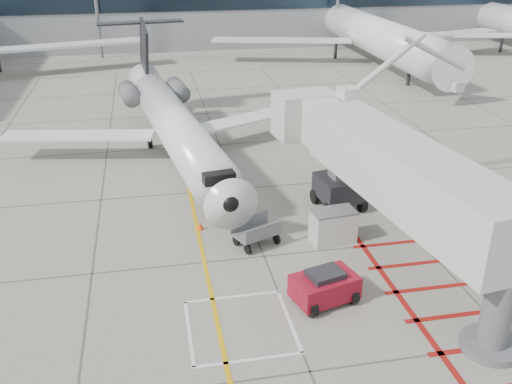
{
  "coord_description": "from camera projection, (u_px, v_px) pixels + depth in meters",
  "views": [
    {
      "loc": [
        -4.86,
        -19.0,
        14.17
      ],
      "look_at": [
        0.0,
        6.0,
        2.5
      ],
      "focal_mm": 40.0,
      "sensor_mm": 36.0,
      "label": 1
    }
  ],
  "objects": [
    {
      "name": "cone_side",
      "position": [
        253.0,
        228.0,
        29.29
      ],
      "size": [
        0.39,
        0.39,
        0.54
      ],
      "primitive_type": "cone",
      "color": "#F3440C",
      "rests_on": "ground_plane"
    },
    {
      "name": "pushback_tug",
      "position": [
        325.0,
        286.0,
        23.68
      ],
      "size": [
        2.98,
        2.29,
        1.54
      ],
      "primitive_type": null,
      "rotation": [
        0.0,
        0.0,
        0.27
      ],
      "color": "maroon",
      "rests_on": "ground_plane"
    },
    {
      "name": "cone_nose",
      "position": [
        200.0,
        225.0,
        29.67
      ],
      "size": [
        0.32,
        0.32,
        0.45
      ],
      "primitive_type": "cone",
      "color": "#EB490C",
      "rests_on": "ground_plane"
    },
    {
      "name": "ground_power_unit",
      "position": [
        333.0,
        226.0,
        28.32
      ],
      "size": [
        2.24,
        1.45,
        1.69
      ],
      "primitive_type": null,
      "rotation": [
        0.0,
        0.0,
        0.1
      ],
      "color": "beige",
      "rests_on": "ground_plane"
    },
    {
      "name": "baggage_cart",
      "position": [
        256.0,
        232.0,
        28.05
      ],
      "size": [
        2.55,
        2.13,
        1.38
      ],
      "primitive_type": null,
      "rotation": [
        0.0,
        0.0,
        0.41
      ],
      "color": "#5C5D62",
      "rests_on": "ground_plane"
    },
    {
      "name": "jet_bridge",
      "position": [
        404.0,
        186.0,
        25.34
      ],
      "size": [
        11.68,
        20.35,
        7.71
      ],
      "primitive_type": null,
      "rotation": [
        0.0,
        0.0,
        0.14
      ],
      "color": "silver",
      "rests_on": "ground_plane"
    },
    {
      "name": "regional_jet",
      "position": [
        182.0,
        114.0,
        35.52
      ],
      "size": [
        27.1,
        32.22,
        7.66
      ],
      "primitive_type": null,
      "rotation": [
        0.0,
        0.0,
        0.14
      ],
      "color": "white",
      "rests_on": "ground_plane"
    },
    {
      "name": "bg_aircraft_c",
      "position": [
        369.0,
        8.0,
        65.89
      ],
      "size": [
        36.3,
        40.33,
        12.1
      ],
      "primitive_type": null,
      "color": "silver",
      "rests_on": "ground_plane"
    },
    {
      "name": "ground_plane",
      "position": [
        283.0,
        305.0,
        23.71
      ],
      "size": [
        260.0,
        260.0,
        0.0
      ],
      "primitive_type": "plane",
      "color": "gray",
      "rests_on": "ground"
    }
  ]
}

